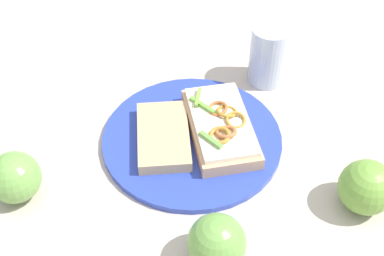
# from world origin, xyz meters

# --- Properties ---
(ground_plane) EXTENTS (2.00, 2.00, 0.00)m
(ground_plane) POSITION_xyz_m (0.00, 0.00, 0.00)
(ground_plane) COLOR #BFB1A3
(ground_plane) RESTS_ON ground
(plate) EXTENTS (0.30, 0.30, 0.01)m
(plate) POSITION_xyz_m (0.00, 0.00, 0.01)
(plate) COLOR #2C43BA
(plate) RESTS_ON ground_plane
(sandwich) EXTENTS (0.13, 0.20, 0.04)m
(sandwich) POSITION_xyz_m (0.05, -0.01, 0.03)
(sandwich) COLOR tan
(sandwich) RESTS_ON plate
(bread_slice_side) EXTENTS (0.12, 0.16, 0.02)m
(bread_slice_side) POSITION_xyz_m (-0.05, 0.01, 0.02)
(bread_slice_side) COLOR tan
(bread_slice_side) RESTS_ON plate
(apple_0) EXTENTS (0.10, 0.10, 0.08)m
(apple_0) POSITION_xyz_m (0.18, -0.22, 0.04)
(apple_0) COLOR #6EA33D
(apple_0) RESTS_ON ground_plane
(apple_1) EXTENTS (0.11, 0.11, 0.08)m
(apple_1) POSITION_xyz_m (-0.06, -0.22, 0.04)
(apple_1) COLOR #69A046
(apple_1) RESTS_ON ground_plane
(apple_2) EXTENTS (0.09, 0.09, 0.08)m
(apple_2) POSITION_xyz_m (-0.28, 0.00, 0.04)
(apple_2) COLOR #6EA44A
(apple_2) RESTS_ON ground_plane
(drinking_glass) EXTENTS (0.07, 0.07, 0.11)m
(drinking_glass) POSITION_xyz_m (0.19, 0.09, 0.06)
(drinking_glass) COLOR silver
(drinking_glass) RESTS_ON ground_plane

